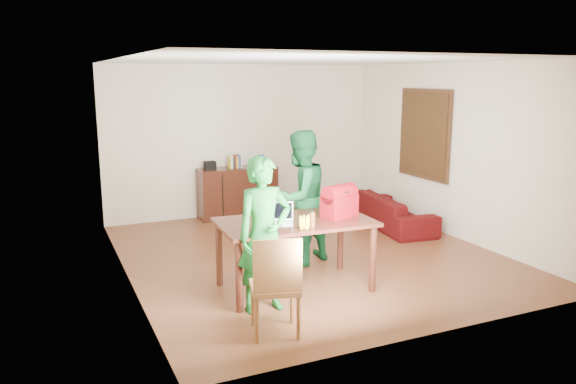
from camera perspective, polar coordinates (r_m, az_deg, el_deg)
name	(u,v)px	position (r m, az deg, el deg)	size (l,w,h in m)	color
room	(307,163)	(7.86, 1.91, 3.00)	(5.20, 5.70, 2.90)	#4D2513
table	(295,230)	(6.60, 0.71, -3.83)	(1.84, 1.09, 0.84)	black
chair	(275,305)	(5.60, -1.31, -11.43)	(0.56, 0.55, 1.02)	brown
person_near	(264,235)	(5.99, -2.43, -4.36)	(0.61, 0.40, 1.69)	#13591E
person_far	(300,198)	(7.48, 1.24, -0.60)	(0.88, 0.68, 1.81)	#135529
laptop	(279,220)	(6.43, -0.92, -2.85)	(0.39, 0.34, 0.23)	white
bananas	(304,227)	(6.18, 1.67, -3.56)	(0.17, 0.11, 0.06)	gold
bottle	(312,218)	(6.31, 2.49, -2.69)	(0.06, 0.06, 0.18)	brown
red_bag	(339,204)	(6.73, 5.25, -1.25)	(0.42, 0.24, 0.31)	maroon
sofa	(393,211)	(9.58, 10.65, -1.95)	(1.84, 0.72, 0.54)	#3C0907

